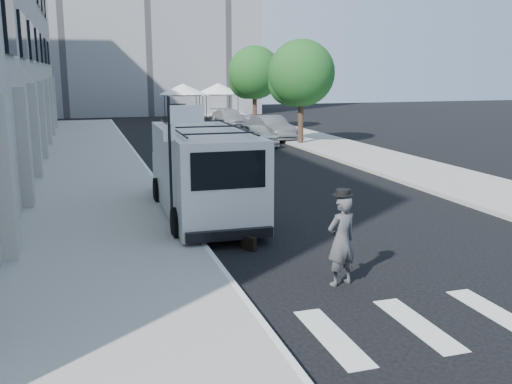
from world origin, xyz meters
TOP-DOWN VIEW (x-y plane):
  - ground at (0.00, 0.00)m, footprint 120.00×120.00m
  - sidewalk_left at (-4.25, 16.00)m, footprint 4.50×48.00m
  - sidewalk_right at (9.00, 20.00)m, footprint 4.00×56.00m
  - sign_pole at (-2.36, 3.20)m, footprint 1.03×0.07m
  - tree_near at (7.50, 20.15)m, footprint 3.80×3.83m
  - tree_far at (7.50, 29.15)m, footprint 3.80×3.83m
  - tent_left at (4.00, 38.00)m, footprint 4.00×4.00m
  - tent_right at (7.20, 38.50)m, footprint 4.00×4.00m
  - businessman at (0.15, -0.90)m, footprint 0.77×0.60m
  - briefcase at (-0.97, 1.85)m, footprint 0.30×0.45m
  - suitcase at (-1.74, 2.92)m, footprint 0.28×0.39m
  - cargo_van at (-1.32, 5.42)m, footprint 2.60×7.02m
  - parked_car_a at (5.00, 20.50)m, footprint 2.02×4.04m
  - parked_car_b at (6.80, 22.99)m, footprint 2.15×4.72m
  - parked_car_c at (6.43, 31.88)m, footprint 2.26×4.87m

SIDE VIEW (x-z plane):
  - ground at x=0.00m, z-range 0.00..0.00m
  - sidewalk_left at x=-4.25m, z-range 0.00..0.15m
  - sidewalk_right at x=9.00m, z-range 0.00..0.15m
  - briefcase at x=-0.97m, z-range 0.00..0.34m
  - suitcase at x=-1.74m, z-range -0.23..0.76m
  - parked_car_a at x=5.00m, z-range 0.00..1.32m
  - parked_car_c at x=6.43m, z-range 0.00..1.38m
  - parked_car_b at x=6.80m, z-range 0.00..1.50m
  - businessman at x=0.15m, z-range 0.00..1.86m
  - cargo_van at x=-1.32m, z-range 0.04..2.63m
  - sign_pole at x=-2.36m, z-range 0.90..4.40m
  - tent_left at x=4.00m, z-range 1.11..4.31m
  - tent_right at x=7.20m, z-range 1.11..4.31m
  - tree_near at x=7.50m, z-range 0.96..6.99m
  - tree_far at x=7.50m, z-range 0.96..6.99m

